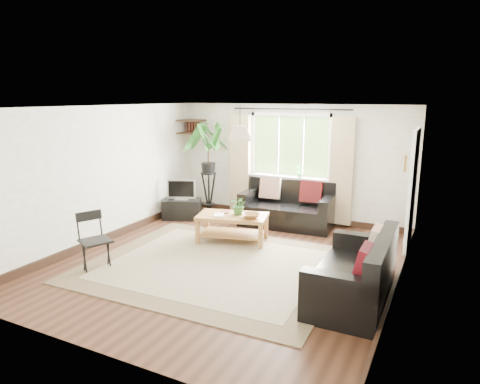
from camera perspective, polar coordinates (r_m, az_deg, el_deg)
The scene contains 24 objects.
floor at distance 6.83m, azimuth -1.52°, elevation -9.29°, with size 5.50×5.50×0.00m, color black.
ceiling at distance 6.33m, azimuth -1.64°, elevation 11.27°, with size 5.50×5.50×0.00m, color white.
wall_back at distance 8.96m, azimuth 6.73°, elevation 3.89°, with size 5.00×0.02×2.40m, color beige.
wall_front at distance 4.33m, azimuth -19.03°, elevation -6.27°, with size 5.00×0.02×2.40m, color beige.
wall_left at distance 7.94m, azimuth -17.72°, elevation 2.25°, with size 0.02×5.50×2.40m, color beige.
wall_right at distance 5.77m, azimuth 20.92°, elevation -1.76°, with size 0.02×5.50×2.40m, color beige.
rug at distance 6.70m, azimuth -3.30°, elevation -9.66°, with size 3.74×3.20×0.02m, color beige.
window at distance 8.87m, azimuth 6.70°, elevation 6.09°, with size 2.50×0.16×2.16m, color white, non-canonical shape.
door at distance 7.47m, azimuth 21.94°, elevation -0.27°, with size 0.06×0.96×2.06m, color silver.
corner_shelf at distance 9.65m, azimuth -6.48°, elevation 8.65°, with size 0.50×0.50×0.34m, color black, non-canonical shape.
pendant_lamp at distance 6.71m, azimuth 0.00°, elevation 8.36°, with size 0.36×0.36×0.54m, color beige, non-canonical shape.
wall_sconce at distance 5.97m, azimuth 20.97°, elevation 3.99°, with size 0.12×0.12×0.28m, color beige, non-canonical shape.
sofa_back at distance 8.59m, azimuth 6.31°, elevation -1.74°, with size 1.81×0.90×0.85m, color black, non-canonical shape.
sofa_right at distance 5.69m, azimuth 14.81°, elevation -9.90°, with size 0.87×1.75×0.82m, color black, non-canonical shape.
coffee_table at distance 7.65m, azimuth -1.01°, elevation -4.86°, with size 1.22×0.66×0.50m, color brown, non-canonical shape.
table_plant at distance 7.56m, azimuth -0.11°, elevation -1.77°, with size 0.31×0.27×0.34m, color #2B5A24.
bowl at distance 7.39m, azimuth 1.46°, elevation -3.17°, with size 0.31×0.31×0.08m, color brown.
book_a at distance 7.55m, azimuth -3.51°, elevation -3.07°, with size 0.18×0.24×0.02m, color silver.
book_b at distance 7.76m, azimuth -2.54°, elevation -2.62°, with size 0.15×0.21×0.02m, color brown.
tv_stand at distance 9.17m, azimuth -7.74°, elevation -2.25°, with size 0.78×0.44×0.42m, color black.
tv at distance 9.07m, azimuth -7.82°, elevation 0.42°, with size 0.60×0.20×0.46m, color #A5A5AA, non-canonical shape.
palm_stand at distance 9.31m, azimuth -4.23°, elevation 3.07°, with size 0.78×0.78×2.01m, color black, non-canonical shape.
folding_chair at distance 6.75m, azimuth -18.70°, elevation -6.34°, with size 0.45×0.45×0.86m, color black, non-canonical shape.
sill_plant at distance 8.79m, azimuth 7.98°, elevation 2.80°, with size 0.14×0.10×0.27m, color #2D6023.
Camera 1 is at (2.98, -5.59, 2.56)m, focal length 32.00 mm.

